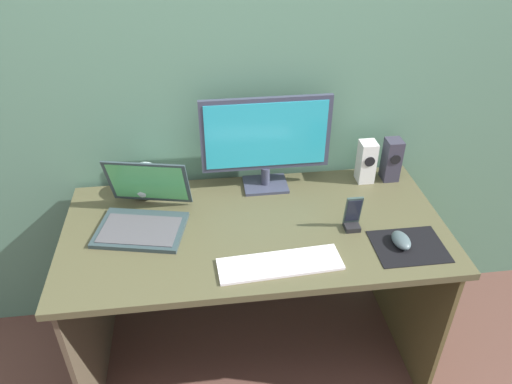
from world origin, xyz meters
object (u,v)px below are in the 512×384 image
object	(u,v)px
monitor	(266,140)
phone_in_dock	(352,218)
speaker_right	(392,160)
speaker_near_monitor	(366,162)
fishbowl	(146,180)
mouse	(401,240)
keyboard_external	(280,264)
laptop	(143,213)

from	to	relation	value
monitor	phone_in_dock	world-z (taller)	monitor
monitor	speaker_right	distance (m)	0.55
monitor	speaker_near_monitor	bearing A→B (deg)	-0.96
fishbowl	mouse	bearing A→B (deg)	-25.35
speaker_right	fishbowl	xyz separation A→B (m)	(-1.01, 0.00, -0.02)
speaker_right	phone_in_dock	distance (m)	0.41
speaker_right	phone_in_dock	world-z (taller)	speaker_right
fishbowl	phone_in_dock	bearing A→B (deg)	-22.43
speaker_right	phone_in_dock	bearing A→B (deg)	-129.33
phone_in_dock	keyboard_external	bearing A→B (deg)	-150.73
laptop	mouse	world-z (taller)	laptop
fishbowl	phone_in_dock	distance (m)	0.82
laptop	mouse	size ratio (longest dim) A/B	3.70
monitor	speaker_near_monitor	world-z (taller)	monitor
speaker_near_monitor	mouse	bearing A→B (deg)	-90.12
keyboard_external	mouse	xyz separation A→B (m)	(0.44, 0.05, 0.02)
speaker_right	laptop	world-z (taller)	laptop
fishbowl	phone_in_dock	size ratio (longest dim) A/B	1.06
fishbowl	laptop	bearing A→B (deg)	-90.34
mouse	phone_in_dock	size ratio (longest dim) A/B	0.72
speaker_near_monitor	fishbowl	bearing A→B (deg)	179.88
speaker_right	fishbowl	distance (m)	1.01
speaker_near_monitor	keyboard_external	world-z (taller)	speaker_near_monitor
keyboard_external	monitor	bearing A→B (deg)	84.23
speaker_near_monitor	laptop	world-z (taller)	laptop
speaker_right	phone_in_dock	xyz separation A→B (m)	(-0.26, -0.31, -0.04)
fishbowl	keyboard_external	bearing A→B (deg)	-45.88
speaker_right	laptop	size ratio (longest dim) A/B	0.50
phone_in_dock	speaker_right	bearing A→B (deg)	50.67
keyboard_external	speaker_near_monitor	bearing A→B (deg)	43.76
speaker_right	speaker_near_monitor	bearing A→B (deg)	-179.99
keyboard_external	mouse	distance (m)	0.44
fishbowl	keyboard_external	distance (m)	0.67
monitor	speaker_right	world-z (taller)	monitor
speaker_near_monitor	laptop	size ratio (longest dim) A/B	0.49
speaker_near_monitor	keyboard_external	xyz separation A→B (m)	(-0.44, -0.48, -0.09)
monitor	keyboard_external	bearing A→B (deg)	-92.32
speaker_right	mouse	size ratio (longest dim) A/B	1.83
monitor	mouse	xyz separation A→B (m)	(0.42, -0.43, -0.20)
monitor	phone_in_dock	size ratio (longest dim) A/B	3.69
keyboard_external	phone_in_dock	world-z (taller)	phone_in_dock
fishbowl	keyboard_external	xyz separation A→B (m)	(0.46, -0.48, -0.07)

